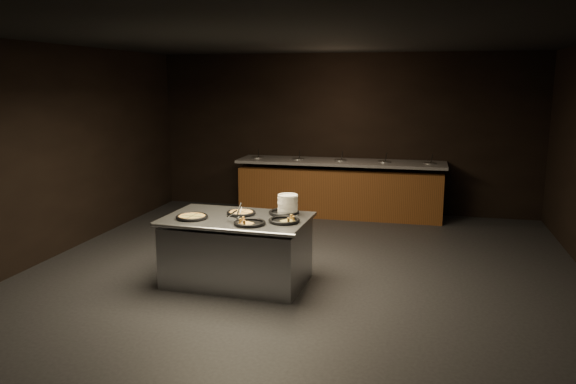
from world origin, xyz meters
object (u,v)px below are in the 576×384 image
Objects in this scene: pan_veggie_whole at (192,217)px; pan_cheese_whole at (241,213)px; plate_stack at (288,205)px; serving_counter at (237,251)px.

pan_veggie_whole is 0.60m from pan_cheese_whole.
pan_veggie_whole is 1.07× the size of pan_cheese_whole.
pan_cheese_whole is at bearing 33.84° from pan_veggie_whole.
pan_cheese_whole is (0.50, 0.33, -0.00)m from pan_veggie_whole.
plate_stack is at bearing 12.90° from pan_cheese_whole.
serving_counter is at bearing -153.72° from plate_stack.
pan_cheese_whole is at bearing 89.49° from serving_counter.
pan_veggie_whole is at bearing -146.16° from pan_cheese_whole.
pan_veggie_whole is at bearing -156.88° from serving_counter.
plate_stack is at bearing 28.82° from serving_counter.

